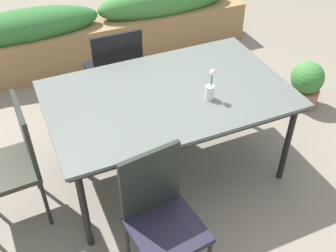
{
  "coord_description": "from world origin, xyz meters",
  "views": [
    {
      "loc": [
        -1.05,
        -2.3,
        2.51
      ],
      "look_at": [
        -0.06,
        -0.03,
        0.46
      ],
      "focal_mm": 44.02,
      "sensor_mm": 36.0,
      "label": 1
    }
  ],
  "objects_px": {
    "chair_end_left": "(13,159)",
    "chair_near_left": "(161,214)",
    "dining_table": "(168,98)",
    "chair_far_side": "(115,69)",
    "flower_vase": "(210,87)",
    "potted_plant": "(306,84)",
    "planter_box": "(101,30)"
  },
  "relations": [
    {
      "from": "dining_table",
      "to": "chair_near_left",
      "type": "height_order",
      "value": "chair_near_left"
    },
    {
      "from": "planter_box",
      "to": "dining_table",
      "type": "bearing_deg",
      "value": -90.76
    },
    {
      "from": "chair_far_side",
      "to": "chair_near_left",
      "type": "xyz_separation_m",
      "value": [
        -0.25,
        -1.64,
        -0.02
      ]
    },
    {
      "from": "dining_table",
      "to": "flower_vase",
      "type": "distance_m",
      "value": 0.34
    },
    {
      "from": "chair_far_side",
      "to": "flower_vase",
      "type": "distance_m",
      "value": 1.13
    },
    {
      "from": "flower_vase",
      "to": "dining_table",
      "type": "bearing_deg",
      "value": 143.09
    },
    {
      "from": "chair_far_side",
      "to": "planter_box",
      "type": "relative_size",
      "value": 0.27
    },
    {
      "from": "chair_end_left",
      "to": "chair_near_left",
      "type": "bearing_deg",
      "value": -141.06
    },
    {
      "from": "chair_end_left",
      "to": "potted_plant",
      "type": "height_order",
      "value": "chair_end_left"
    },
    {
      "from": "chair_end_left",
      "to": "flower_vase",
      "type": "bearing_deg",
      "value": -100.7
    },
    {
      "from": "chair_far_side",
      "to": "dining_table",
      "type": "bearing_deg",
      "value": -78.45
    },
    {
      "from": "chair_far_side",
      "to": "chair_end_left",
      "type": "bearing_deg",
      "value": -140.03
    },
    {
      "from": "chair_far_side",
      "to": "flower_vase",
      "type": "xyz_separation_m",
      "value": [
        0.4,
        -1.0,
        0.32
      ]
    },
    {
      "from": "dining_table",
      "to": "chair_end_left",
      "type": "xyz_separation_m",
      "value": [
        -1.15,
        0.0,
        -0.18
      ]
    },
    {
      "from": "chair_near_left",
      "to": "flower_vase",
      "type": "xyz_separation_m",
      "value": [
        0.65,
        0.64,
        0.34
      ]
    },
    {
      "from": "chair_near_left",
      "to": "potted_plant",
      "type": "relative_size",
      "value": 1.98
    },
    {
      "from": "dining_table",
      "to": "chair_end_left",
      "type": "height_order",
      "value": "chair_end_left"
    },
    {
      "from": "flower_vase",
      "to": "potted_plant",
      "type": "relative_size",
      "value": 0.5
    },
    {
      "from": "potted_plant",
      "to": "chair_near_left",
      "type": "bearing_deg",
      "value": -151.22
    },
    {
      "from": "chair_end_left",
      "to": "chair_near_left",
      "type": "distance_m",
      "value": 1.11
    },
    {
      "from": "chair_near_left",
      "to": "planter_box",
      "type": "distance_m",
      "value": 2.82
    },
    {
      "from": "dining_table",
      "to": "potted_plant",
      "type": "height_order",
      "value": "dining_table"
    },
    {
      "from": "chair_end_left",
      "to": "chair_near_left",
      "type": "relative_size",
      "value": 1.01
    },
    {
      "from": "dining_table",
      "to": "potted_plant",
      "type": "bearing_deg",
      "value": 10.03
    },
    {
      "from": "chair_end_left",
      "to": "planter_box",
      "type": "relative_size",
      "value": 0.27
    },
    {
      "from": "chair_end_left",
      "to": "chair_near_left",
      "type": "height_order",
      "value": "chair_end_left"
    },
    {
      "from": "dining_table",
      "to": "flower_vase",
      "type": "bearing_deg",
      "value": -36.91
    },
    {
      "from": "dining_table",
      "to": "chair_near_left",
      "type": "distance_m",
      "value": 0.94
    },
    {
      "from": "flower_vase",
      "to": "potted_plant",
      "type": "height_order",
      "value": "flower_vase"
    },
    {
      "from": "chair_far_side",
      "to": "potted_plant",
      "type": "distance_m",
      "value": 1.87
    },
    {
      "from": "dining_table",
      "to": "flower_vase",
      "type": "height_order",
      "value": "flower_vase"
    },
    {
      "from": "chair_far_side",
      "to": "chair_near_left",
      "type": "distance_m",
      "value": 1.66
    }
  ]
}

